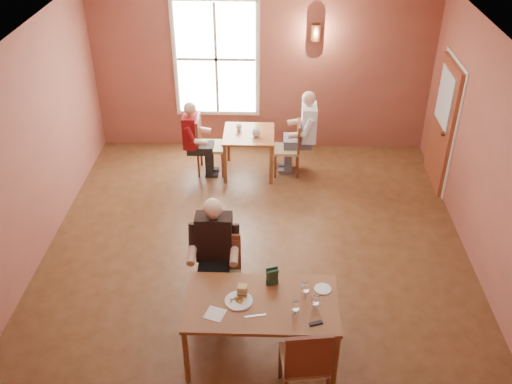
{
  "coord_description": "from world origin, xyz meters",
  "views": [
    {
      "loc": [
        0.2,
        -6.12,
        5.12
      ],
      "look_at": [
        0.0,
        0.2,
        1.05
      ],
      "focal_mm": 40.0,
      "sensor_mm": 36.0,
      "label": 1
    }
  ],
  "objects_px": {
    "chair_diner_main": "(221,279)",
    "chair_empty": "(304,358)",
    "diner_main": "(221,268)",
    "diner_white": "(289,136)",
    "second_table": "(249,153)",
    "chair_diner_white": "(287,148)",
    "chair_diner_maroon": "(211,145)",
    "diner_maroon": "(209,138)",
    "main_table": "(262,327)"
  },
  "relations": [
    {
      "from": "chair_diner_main",
      "to": "chair_empty",
      "type": "distance_m",
      "value": 1.52
    },
    {
      "from": "diner_main",
      "to": "diner_white",
      "type": "xyz_separation_m",
      "value": [
        0.87,
        3.45,
        -0.0
      ]
    },
    {
      "from": "chair_diner_main",
      "to": "diner_main",
      "type": "bearing_deg",
      "value": 90.0
    },
    {
      "from": "chair_empty",
      "to": "chair_diner_main",
      "type": "bearing_deg",
      "value": 121.47
    },
    {
      "from": "chair_diner_main",
      "to": "diner_white",
      "type": "relative_size",
      "value": 0.73
    },
    {
      "from": "chair_diner_main",
      "to": "second_table",
      "type": "relative_size",
      "value": 1.21
    },
    {
      "from": "chair_diner_white",
      "to": "chair_diner_maroon",
      "type": "relative_size",
      "value": 0.93
    },
    {
      "from": "chair_diner_main",
      "to": "second_table",
      "type": "bearing_deg",
      "value": -93.12
    },
    {
      "from": "chair_empty",
      "to": "diner_white",
      "type": "xyz_separation_m",
      "value": [
        -0.08,
        4.62,
        0.18
      ]
    },
    {
      "from": "chair_diner_white",
      "to": "diner_maroon",
      "type": "bearing_deg",
      "value": 90.0
    },
    {
      "from": "main_table",
      "to": "diner_maroon",
      "type": "distance_m",
      "value": 4.2
    },
    {
      "from": "chair_diner_main",
      "to": "chair_diner_maroon",
      "type": "relative_size",
      "value": 1.01
    },
    {
      "from": "diner_main",
      "to": "chair_diner_maroon",
      "type": "distance_m",
      "value": 3.49
    },
    {
      "from": "chair_diner_main",
      "to": "diner_maroon",
      "type": "bearing_deg",
      "value": -81.8
    },
    {
      "from": "chair_diner_maroon",
      "to": "diner_maroon",
      "type": "bearing_deg",
      "value": -90.0
    },
    {
      "from": "chair_diner_maroon",
      "to": "second_table",
      "type": "bearing_deg",
      "value": 90.0
    },
    {
      "from": "diner_main",
      "to": "second_table",
      "type": "bearing_deg",
      "value": -93.09
    },
    {
      "from": "main_table",
      "to": "diner_maroon",
      "type": "height_order",
      "value": "diner_maroon"
    },
    {
      "from": "main_table",
      "to": "chair_diner_maroon",
      "type": "relative_size",
      "value": 1.62
    },
    {
      "from": "chair_diner_white",
      "to": "diner_maroon",
      "type": "distance_m",
      "value": 1.34
    },
    {
      "from": "second_table",
      "to": "diner_white",
      "type": "distance_m",
      "value": 0.76
    },
    {
      "from": "chair_empty",
      "to": "diner_maroon",
      "type": "distance_m",
      "value": 4.84
    },
    {
      "from": "chair_empty",
      "to": "chair_diner_white",
      "type": "relative_size",
      "value": 1.11
    },
    {
      "from": "chair_empty",
      "to": "diner_white",
      "type": "bearing_deg",
      "value": 83.99
    },
    {
      "from": "chair_diner_maroon",
      "to": "diner_maroon",
      "type": "distance_m",
      "value": 0.14
    },
    {
      "from": "chair_diner_white",
      "to": "diner_main",
      "type": "bearing_deg",
      "value": 166.38
    },
    {
      "from": "chair_empty",
      "to": "chair_diner_white",
      "type": "bearing_deg",
      "value": 84.36
    },
    {
      "from": "diner_main",
      "to": "chair_diner_white",
      "type": "distance_m",
      "value": 3.56
    },
    {
      "from": "chair_diner_main",
      "to": "diner_white",
      "type": "bearing_deg",
      "value": -104.2
    },
    {
      "from": "main_table",
      "to": "chair_diner_maroon",
      "type": "distance_m",
      "value": 4.19
    },
    {
      "from": "chair_empty",
      "to": "chair_diner_maroon",
      "type": "relative_size",
      "value": 1.03
    },
    {
      "from": "diner_white",
      "to": "diner_main",
      "type": "bearing_deg",
      "value": 165.91
    },
    {
      "from": "chair_diner_main",
      "to": "main_table",
      "type": "bearing_deg",
      "value": 127.57
    },
    {
      "from": "chair_empty",
      "to": "diner_maroon",
      "type": "height_order",
      "value": "diner_maroon"
    },
    {
      "from": "chair_diner_main",
      "to": "diner_maroon",
      "type": "relative_size",
      "value": 0.8
    },
    {
      "from": "main_table",
      "to": "diner_white",
      "type": "xyz_separation_m",
      "value": [
        0.37,
        4.07,
        0.32
      ]
    },
    {
      "from": "main_table",
      "to": "second_table",
      "type": "relative_size",
      "value": 1.95
    },
    {
      "from": "chair_diner_main",
      "to": "chair_empty",
      "type": "relative_size",
      "value": 0.98
    },
    {
      "from": "chair_empty",
      "to": "diner_maroon",
      "type": "bearing_deg",
      "value": 100.32
    },
    {
      "from": "chair_diner_white",
      "to": "diner_white",
      "type": "xyz_separation_m",
      "value": [
        0.03,
        0.0,
        0.23
      ]
    },
    {
      "from": "second_table",
      "to": "chair_diner_maroon",
      "type": "xyz_separation_m",
      "value": [
        -0.65,
        0.0,
        0.14
      ]
    },
    {
      "from": "chair_diner_white",
      "to": "main_table",
      "type": "bearing_deg",
      "value": 175.28
    },
    {
      "from": "diner_main",
      "to": "second_table",
      "type": "relative_size",
      "value": 1.68
    },
    {
      "from": "second_table",
      "to": "diner_maroon",
      "type": "distance_m",
      "value": 0.73
    },
    {
      "from": "main_table",
      "to": "chair_diner_white",
      "type": "height_order",
      "value": "chair_diner_white"
    },
    {
      "from": "main_table",
      "to": "chair_diner_maroon",
      "type": "xyz_separation_m",
      "value": [
        -0.96,
        4.07,
        0.12
      ]
    },
    {
      "from": "second_table",
      "to": "main_table",
      "type": "bearing_deg",
      "value": -85.6
    },
    {
      "from": "second_table",
      "to": "chair_diner_white",
      "type": "distance_m",
      "value": 0.66
    },
    {
      "from": "diner_main",
      "to": "diner_maroon",
      "type": "distance_m",
      "value": 3.49
    },
    {
      "from": "diner_white",
      "to": "diner_maroon",
      "type": "distance_m",
      "value": 1.36
    }
  ]
}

